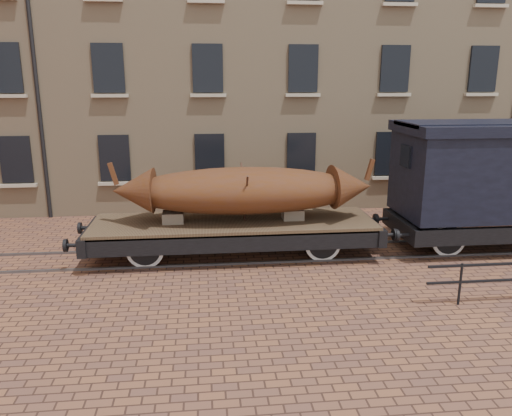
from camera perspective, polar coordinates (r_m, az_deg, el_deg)
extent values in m
plane|color=brown|center=(14.92, 4.87, -5.19)|extent=(90.00, 90.00, 0.00)
cube|color=tan|center=(24.55, 7.90, 19.00)|extent=(40.00, 10.00, 14.00)
cube|color=black|center=(20.13, -25.74, 5.02)|extent=(1.10, 0.12, 1.70)
cube|color=#B7AA91|center=(20.23, -25.50, 2.34)|extent=(1.30, 0.18, 0.12)
cube|color=black|center=(19.24, -15.84, 5.53)|extent=(1.10, 0.12, 1.70)
cube|color=#B7AA91|center=(19.34, -15.68, 2.73)|extent=(1.30, 0.18, 0.12)
cube|color=black|center=(18.96, -5.31, 5.90)|extent=(1.10, 0.12, 1.70)
cube|color=#B7AA91|center=(19.07, -5.24, 3.04)|extent=(1.30, 0.18, 0.12)
cube|color=black|center=(19.32, 5.18, 6.06)|extent=(1.10, 0.12, 1.70)
cube|color=#B7AA91|center=(19.43, 5.15, 3.26)|extent=(1.30, 0.18, 0.12)
cube|color=black|center=(20.29, 14.97, 6.03)|extent=(1.10, 0.12, 1.70)
cube|color=#B7AA91|center=(20.39, 14.86, 3.37)|extent=(1.30, 0.18, 0.12)
cube|color=black|center=(21.79, 23.65, 5.86)|extent=(1.10, 0.12, 1.70)
cube|color=#B7AA91|center=(21.88, 23.48, 3.38)|extent=(1.30, 0.18, 0.12)
cube|color=black|center=(19.94, -26.77, 14.11)|extent=(1.10, 0.12, 1.70)
cube|color=#B7AA91|center=(19.88, -26.51, 11.39)|extent=(1.30, 0.18, 0.12)
cube|color=black|center=(19.03, -16.52, 15.08)|extent=(1.10, 0.12, 1.70)
cube|color=#B7AA91|center=(18.98, -16.35, 12.22)|extent=(1.30, 0.18, 0.12)
cube|color=black|center=(18.75, -5.55, 15.61)|extent=(1.10, 0.12, 1.70)
cube|color=#B7AA91|center=(18.70, -5.47, 12.70)|extent=(1.30, 0.18, 0.12)
cube|color=black|center=(19.12, 5.40, 15.59)|extent=(1.10, 0.12, 1.70)
cube|color=#B7AA91|center=(19.07, 5.37, 12.74)|extent=(1.30, 0.18, 0.12)
cube|color=black|center=(20.10, 15.59, 15.08)|extent=(1.10, 0.12, 1.70)
cube|color=#B7AA91|center=(20.05, 15.46, 12.37)|extent=(1.30, 0.18, 0.12)
cube|color=black|center=(21.61, 24.53, 14.26)|extent=(1.10, 0.12, 1.70)
cube|color=#B7AA91|center=(21.56, 24.34, 11.74)|extent=(1.30, 0.18, 0.12)
cube|color=#B7AA91|center=(19.15, -17.07, 21.81)|extent=(1.30, 0.18, 0.12)
cube|color=#B7AA91|center=(18.87, -5.73, 22.45)|extent=(1.30, 0.18, 0.12)
cube|color=#B7AA91|center=(19.24, 5.61, 22.30)|extent=(1.30, 0.18, 0.12)
cube|color=#B7AA91|center=(20.21, 16.11, 21.46)|extent=(1.30, 0.18, 0.12)
cube|color=#B7AA91|center=(21.71, 25.27, 20.17)|extent=(1.30, 0.18, 0.12)
cylinder|color=black|center=(19.71, -24.46, 19.06)|extent=(0.14, 0.14, 14.00)
cube|color=#59595E|center=(14.25, 5.42, -6.05)|extent=(30.00, 0.08, 0.06)
cube|color=#59595E|center=(15.58, 4.38, -4.21)|extent=(30.00, 0.08, 0.06)
cylinder|color=black|center=(12.37, 22.30, -8.05)|extent=(0.06, 0.06, 1.00)
cube|color=brown|center=(14.38, -2.56, -1.69)|extent=(8.06, 2.36, 0.13)
cube|color=black|center=(13.41, -2.26, -4.04)|extent=(8.06, 0.17, 0.48)
cube|color=black|center=(15.50, -2.80, -1.48)|extent=(8.06, 0.17, 0.48)
cube|color=black|center=(14.78, -18.35, -3.02)|extent=(0.24, 2.47, 0.48)
cylinder|color=black|center=(14.11, -20.21, -4.02)|extent=(0.38, 0.11, 0.11)
cylinder|color=black|center=(14.15, -20.93, -4.02)|extent=(0.09, 0.34, 0.34)
cylinder|color=black|center=(15.60, -18.83, -2.16)|extent=(0.38, 0.11, 0.11)
cylinder|color=black|center=(15.65, -19.48, -2.17)|extent=(0.09, 0.34, 0.34)
cube|color=black|center=(15.22, 12.77, -2.14)|extent=(0.24, 2.47, 0.48)
cylinder|color=black|center=(14.60, 14.89, -2.98)|extent=(0.38, 0.11, 0.11)
cylinder|color=black|center=(14.67, 15.56, -2.95)|extent=(0.09, 0.34, 0.34)
cylinder|color=black|center=(16.05, 12.88, -1.28)|extent=(0.38, 0.11, 0.11)
cylinder|color=black|center=(16.11, 13.49, -1.26)|extent=(0.09, 0.34, 0.34)
cylinder|color=black|center=(14.60, -12.28, -3.80)|extent=(0.11, 2.04, 0.11)
cylinder|color=white|center=(13.92, -12.59, -4.73)|extent=(1.03, 0.08, 1.03)
cylinder|color=black|center=(13.92, -12.59, -4.73)|extent=(0.85, 0.11, 0.85)
cube|color=black|center=(13.72, -12.70, -3.88)|extent=(0.97, 0.09, 0.11)
cylinder|color=white|center=(15.28, -12.01, -2.96)|extent=(1.03, 0.08, 1.03)
cylinder|color=black|center=(15.28, -12.01, -2.96)|extent=(0.85, 0.11, 0.85)
cube|color=black|center=(15.33, -12.01, -1.89)|extent=(0.97, 0.09, 0.11)
cylinder|color=black|center=(14.87, 7.02, -3.23)|extent=(0.11, 2.04, 0.11)
cylinder|color=white|center=(14.21, 7.67, -4.10)|extent=(1.03, 0.08, 1.03)
cylinder|color=black|center=(14.21, 7.67, -4.10)|extent=(0.85, 0.11, 0.85)
cube|color=black|center=(14.01, 7.82, -3.27)|extent=(0.97, 0.09, 0.11)
cylinder|color=white|center=(15.54, 6.43, -2.43)|extent=(1.03, 0.08, 1.03)
cylinder|color=black|center=(15.54, 6.43, -2.43)|extent=(0.85, 0.11, 0.85)
cube|color=black|center=(15.59, 6.35, -1.38)|extent=(0.97, 0.09, 0.11)
cube|color=black|center=(14.50, -2.54, -3.28)|extent=(4.30, 0.06, 0.06)
cube|color=gray|center=(14.33, -9.45, -1.05)|extent=(0.59, 0.54, 0.30)
cube|color=gray|center=(14.52, 4.21, -0.67)|extent=(0.59, 0.54, 0.30)
ellipsoid|color=#4F280E|center=(14.17, -1.34, 2.01)|extent=(6.59, 2.14, 1.31)
cone|color=#4F280E|center=(14.30, -13.88, 1.94)|extent=(1.15, 1.26, 1.24)
cube|color=#4F280E|center=(14.29, -16.02, 3.78)|extent=(0.26, 0.14, 0.63)
cone|color=#4F280E|center=(14.69, 10.87, 2.43)|extent=(1.15, 1.26, 1.24)
cube|color=#4F280E|center=(14.74, 12.86, 4.30)|extent=(0.26, 0.14, 0.63)
cylinder|color=#402A1F|center=(13.68, -1.15, 1.01)|extent=(0.06, 1.12, 1.53)
cylinder|color=#402A1F|center=(14.71, -1.51, 1.97)|extent=(0.06, 1.12, 1.53)
cube|color=black|center=(17.99, 24.30, -0.55)|extent=(6.37, 0.17, 0.48)
cube|color=black|center=(15.57, 16.26, -2.02)|extent=(0.23, 2.55, 0.48)
cylinder|color=black|center=(14.64, 15.76, -3.03)|extent=(0.08, 0.34, 0.34)
cylinder|color=black|center=(16.17, 13.57, -1.24)|extent=(0.08, 0.34, 0.34)
cylinder|color=black|center=(16.11, 20.05, -2.65)|extent=(0.11, 2.02, 0.11)
cylinder|color=white|center=(15.50, 21.20, -3.42)|extent=(1.02, 0.07, 1.02)
cylinder|color=black|center=(15.50, 21.20, -3.42)|extent=(0.84, 0.11, 0.84)
cylinder|color=white|center=(16.73, 18.99, -1.94)|extent=(1.02, 0.07, 1.02)
cylinder|color=black|center=(16.73, 18.99, -1.94)|extent=(0.84, 0.11, 0.84)
cube|color=black|center=(16.71, 26.83, 3.52)|extent=(6.37, 2.55, 2.44)
cube|color=black|center=(15.12, 16.75, 5.72)|extent=(0.08, 0.64, 0.64)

